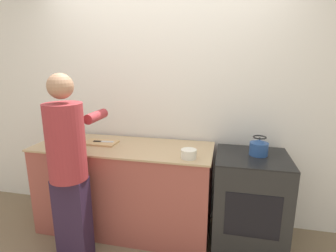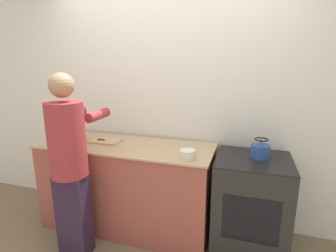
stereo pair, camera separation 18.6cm
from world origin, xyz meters
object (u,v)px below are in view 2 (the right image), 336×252
knife (107,140)px  bowl_prep (187,154)px  person (70,161)px  kettle (260,150)px  cutting_board (105,141)px  oven (250,206)px  canister_jar (77,132)px

knife → bowl_prep: bowl_prep is taller
person → kettle: bearing=18.6°
bowl_prep → cutting_board: bearing=166.9°
person → oven: bearing=17.8°
cutting_board → bowl_prep: (0.93, -0.22, 0.03)m
canister_jar → kettle: bearing=0.4°
person → cutting_board: bearing=86.8°
oven → person: size_ratio=0.55×
cutting_board → kettle: size_ratio=1.92×
person → cutting_board: size_ratio=4.97×
oven → kettle: size_ratio=5.27×
oven → knife: knife is taller
person → kettle: (1.55, 0.52, 0.09)m
oven → bowl_prep: bearing=-162.1°
knife → person: bearing=-101.8°
person → cutting_board: person is taller
cutting_board → kettle: 1.52m
person → canister_jar: 0.60m
person → canister_jar: person is taller
person → kettle: size_ratio=9.52×
person → bowl_prep: bearing=17.8°
knife → canister_jar: 0.35m
knife → canister_jar: size_ratio=1.27×
kettle → bowl_prep: kettle is taller
knife → bowl_prep: 0.93m
oven → person: person is taller
oven → bowl_prep: bowl_prep is taller
knife → bowl_prep: bearing=-20.2°
bowl_prep → kettle: bearing=19.8°
cutting_board → bowl_prep: size_ratio=2.45×
oven → knife: bearing=178.2°
knife → kettle: size_ratio=1.23×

